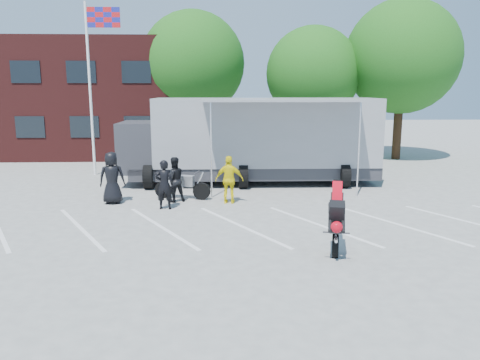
{
  "coord_description": "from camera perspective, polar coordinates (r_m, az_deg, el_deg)",
  "views": [
    {
      "loc": [
        -0.4,
        -12.6,
        4.07
      ],
      "look_at": [
        0.2,
        1.63,
        1.3
      ],
      "focal_mm": 35.0,
      "sensor_mm": 36.0,
      "label": 1
    }
  ],
  "objects": [
    {
      "name": "spectator_leather_a",
      "position": [
        17.41,
        -15.33,
        0.26
      ],
      "size": [
        0.97,
        0.68,
        1.89
      ],
      "primitive_type": "imported",
      "rotation": [
        0.0,
        0.0,
        3.24
      ],
      "color": "black",
      "rests_on": "ground"
    },
    {
      "name": "office_building",
      "position": [
        32.08,
        -20.09,
        9.33
      ],
      "size": [
        18.0,
        8.0,
        7.0
      ],
      "primitive_type": "cube",
      "color": "#481817",
      "rests_on": "ground"
    },
    {
      "name": "spectator_leather_c",
      "position": [
        17.24,
        -8.05,
        0.05
      ],
      "size": [
        0.99,
        0.9,
        1.66
      ],
      "primitive_type": "imported",
      "rotation": [
        0.0,
        0.0,
        3.55
      ],
      "color": "black",
      "rests_on": "ground"
    },
    {
      "name": "transporter_truck",
      "position": [
        20.67,
        1.74,
        -0.36
      ],
      "size": [
        11.68,
        5.72,
        3.7
      ],
      "primitive_type": null,
      "rotation": [
        0.0,
        0.0,
        -0.01
      ],
      "color": "gray",
      "rests_on": "ground"
    },
    {
      "name": "flagpole",
      "position": [
        23.37,
        -17.34,
        12.93
      ],
      "size": [
        1.61,
        0.12,
        8.0
      ],
      "color": "white",
      "rests_on": "ground"
    },
    {
      "name": "tree_mid",
      "position": [
        28.14,
        8.88,
        12.66
      ],
      "size": [
        5.44,
        5.44,
        7.68
      ],
      "color": "#382314",
      "rests_on": "ground"
    },
    {
      "name": "stunt_bike_rider",
      "position": [
        12.59,
        11.44,
        -8.09
      ],
      "size": [
        1.17,
        1.85,
        2.01
      ],
      "primitive_type": null,
      "rotation": [
        0.0,
        0.0,
        -0.22
      ],
      "color": "black",
      "rests_on": "ground"
    },
    {
      "name": "parking_bay_lines",
      "position": [
        14.2,
        -0.69,
        -5.63
      ],
      "size": [
        18.09,
        13.33,
        0.01
      ],
      "primitive_type": "cube",
      "rotation": [
        0.0,
        0.0,
        0.52
      ],
      "color": "white",
      "rests_on": "ground"
    },
    {
      "name": "tree_right",
      "position": [
        29.08,
        19.15,
        13.98
      ],
      "size": [
        6.46,
        6.46,
        9.12
      ],
      "color": "#382314",
      "rests_on": "ground"
    },
    {
      "name": "tree_left",
      "position": [
        28.69,
        -5.76,
        13.94
      ],
      "size": [
        6.12,
        6.12,
        8.64
      ],
      "color": "#382314",
      "rests_on": "ground"
    },
    {
      "name": "parked_motorcycle",
      "position": [
        17.83,
        -7.01,
        -2.28
      ],
      "size": [
        2.32,
        1.25,
        1.16
      ],
      "primitive_type": null,
      "rotation": [
        0.0,
        0.0,
        1.32
      ],
      "color": "#B3B3B8",
      "rests_on": "ground"
    },
    {
      "name": "spectator_hivis",
      "position": [
        16.83,
        -1.3,
        0.03
      ],
      "size": [
        1.06,
        0.53,
        1.73
      ],
      "primitive_type": "imported",
      "rotation": [
        0.0,
        0.0,
        3.04
      ],
      "color": "yellow",
      "rests_on": "ground"
    },
    {
      "name": "ground",
      "position": [
        13.25,
        -0.56,
        -6.89
      ],
      "size": [
        100.0,
        100.0,
        0.0
      ],
      "primitive_type": "plane",
      "color": "#A0A19C",
      "rests_on": "ground"
    },
    {
      "name": "spectator_leather_b",
      "position": [
        16.23,
        -9.21,
        -0.56
      ],
      "size": [
        0.64,
        0.44,
        1.72
      ],
      "primitive_type": "imported",
      "rotation": [
        0.0,
        0.0,
        3.1
      ],
      "color": "black",
      "rests_on": "ground"
    }
  ]
}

